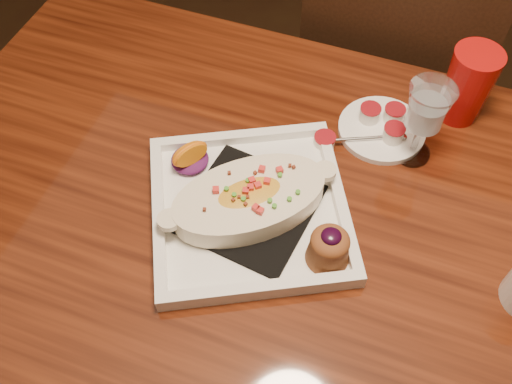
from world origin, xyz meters
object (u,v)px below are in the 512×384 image
(saucer, at_px, (382,127))
(table, at_px, (320,268))
(goblet, at_px, (426,111))
(red_tumbler, at_px, (468,85))
(plate, at_px, (254,206))
(chair_far, at_px, (386,87))

(saucer, bearing_deg, table, -96.82)
(goblet, distance_m, red_tumbler, 0.14)
(plate, height_order, saucer, plate)
(plate, bearing_deg, chair_far, 51.21)
(table, distance_m, chair_far, 0.65)
(table, height_order, chair_far, chair_far)
(plate, xyz_separation_m, saucer, (0.15, 0.25, -0.02))
(table, relative_size, red_tumbler, 10.37)
(chair_far, height_order, plate, chair_far)
(table, relative_size, saucer, 9.50)
(saucer, relative_size, red_tumbler, 1.09)
(goblet, relative_size, saucer, 1.01)
(saucer, height_order, red_tumbler, red_tumbler)
(red_tumbler, bearing_deg, saucer, -142.52)
(goblet, xyz_separation_m, saucer, (-0.06, 0.03, -0.10))
(chair_far, relative_size, saucer, 5.89)
(table, height_order, red_tumbler, red_tumbler)
(table, bearing_deg, red_tumbler, 66.42)
(plate, height_order, red_tumbler, red_tumbler)
(goblet, relative_size, red_tumbler, 1.11)
(chair_far, height_order, red_tumbler, chair_far)
(chair_far, distance_m, saucer, 0.45)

